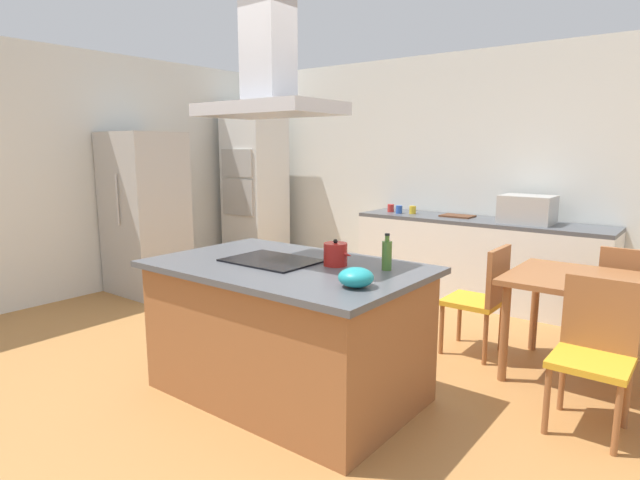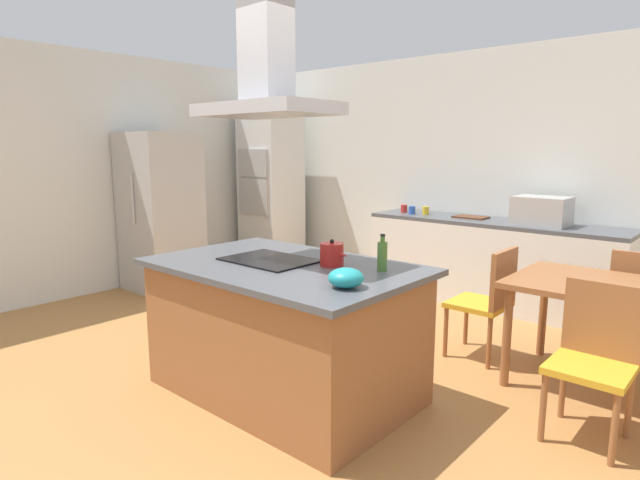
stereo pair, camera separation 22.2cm
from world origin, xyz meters
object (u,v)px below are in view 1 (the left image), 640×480
Objects in this scene: cooktop at (272,260)px; range_hood at (269,75)px; tea_kettle at (336,254)px; chair_facing_island at (595,345)px; refrigerator at (145,213)px; coffee_mug_yellow at (413,210)px; olive_oil_bottle at (387,255)px; wall_oven_stack at (255,188)px; countertop_microwave at (527,209)px; mixing_bowl at (356,277)px; coffee_mug_red at (391,208)px; cutting_board at (457,216)px; coffee_mug_blue at (399,209)px; chair_at_left_end at (484,294)px; dining_table at (617,294)px; chair_facing_back_wall at (629,295)px.

cooktop is 0.67× the size of range_hood.
tea_kettle is 0.23× the size of chair_facing_island.
cooktop is at bearing -18.59° from refrigerator.
coffee_mug_yellow is at bearing 99.09° from cooktop.
olive_oil_bottle reaches higher than cooktop.
tea_kettle is 0.11× the size of refrigerator.
wall_oven_stack is 2.44× the size of range_hood.
olive_oil_bottle is at bearing -65.42° from coffee_mug_yellow.
wall_oven_stack is at bearing 145.69° from olive_oil_bottle.
chair_facing_island is (1.03, -2.09, -0.53)m from countertop_microwave.
countertop_microwave is at bearing 0.59° from coffee_mug_yellow.
mixing_bowl is 1.50m from chair_facing_island.
tea_kettle is 2.28× the size of coffee_mug_red.
coffee_mug_red is at bearing -175.73° from cutting_board.
coffee_mug_blue reaches higher than chair_at_left_end.
cooktop is 2.93m from cutting_board.
olive_oil_bottle is 4.24m from wall_oven_stack.
refrigerator reaches higher than olive_oil_bottle.
range_hood is (0.46, -2.87, 1.16)m from coffee_mug_yellow.
refrigerator is at bearing 166.28° from tea_kettle.
range_hood is (-0.93, -1.46, 1.59)m from chair_at_left_end.
coffee_mug_yellow reaches higher than chair_at_left_end.
chair_at_left_end is (0.19, 1.20, -0.49)m from olive_oil_bottle.
cutting_board is at bearing 5.73° from wall_oven_stack.
refrigerator is at bearing -173.92° from dining_table.
coffee_mug_blue reaches higher than chair_facing_back_wall.
countertop_microwave is 1.80m from dining_table.
cooktop is at bearing -160.89° from olive_oil_bottle.
countertop_microwave is (0.00, 3.08, 0.09)m from mixing_bowl.
olive_oil_bottle is at bearing -34.31° from wall_oven_stack.
mixing_bowl reaches higher than coffee_mug_yellow.
chair_at_left_end is at bearing -40.13° from coffee_mug_red.
range_hood is (-0.81, -2.88, 1.06)m from countertop_microwave.
chair_facing_back_wall is (1.11, 1.87, -0.49)m from olive_oil_bottle.
cooktop is 2.93× the size of tea_kettle.
chair_facing_island is 0.99× the size of range_hood.
tea_kettle is at bearing -156.23° from chair_facing_island.
refrigerator is 1.30× the size of dining_table.
mixing_bowl is at bearing -63.08° from coffee_mug_red.
coffee_mug_blue is 2.81m from dining_table.
chair_at_left_end is (-0.92, -0.67, 0.00)m from chair_facing_back_wall.
coffee_mug_red is (-1.56, 3.07, -0.01)m from mixing_bowl.
dining_table is (4.61, -1.19, -0.43)m from wall_oven_stack.
mixing_bowl is (0.40, -0.36, -0.02)m from tea_kettle.
mixing_bowl is 0.58× the size of cutting_board.
olive_oil_bottle is 2.55× the size of coffee_mug_red.
chair_facing_island is (2.44, -2.01, -0.44)m from coffee_mug_blue.
tea_kettle is at bearing -72.16° from coffee_mug_yellow.
coffee_mug_yellow reaches higher than chair_facing_back_wall.
mixing_bowl is 0.22× the size of range_hood.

